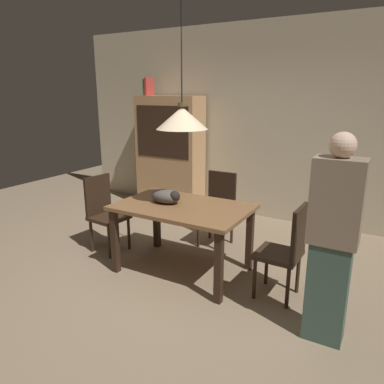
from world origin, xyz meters
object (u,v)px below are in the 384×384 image
(chair_left_side, at_px, (104,210))
(book_green_slim, at_px, (147,87))
(cat_sleeping, at_px, (167,196))
(dining_table, at_px, (183,215))
(chair_far_back, at_px, (218,205))
(pendant_lamp, at_px, (182,118))
(chair_right_side, at_px, (287,248))
(book_red_tall, at_px, (149,87))
(hutch_bookcase, at_px, (170,155))
(person_standing, at_px, (332,241))

(chair_left_side, height_order, book_green_slim, book_green_slim)
(chair_left_side, xyz_separation_m, cat_sleeping, (0.93, -0.02, 0.32))
(dining_table, bearing_deg, book_green_slim, 133.94)
(chair_far_back, distance_m, cat_sleeping, 0.96)
(dining_table, relative_size, book_green_slim, 5.38)
(dining_table, xyz_separation_m, pendant_lamp, (-0.00, 0.00, 1.01))
(chair_far_back, xyz_separation_m, chair_right_side, (1.13, -0.88, 0.00))
(book_red_tall, bearing_deg, chair_far_back, -29.72)
(pendant_lamp, bearing_deg, chair_far_back, 89.98)
(chair_right_side, distance_m, hutch_bookcase, 3.17)
(book_green_slim, bearing_deg, chair_right_side, -32.69)
(chair_far_back, relative_size, pendant_lamp, 0.72)
(book_green_slim, bearing_deg, chair_left_side, -69.78)
(chair_right_side, xyz_separation_m, pendant_lamp, (-1.13, 0.00, 1.15))
(cat_sleeping, relative_size, book_green_slim, 1.51)
(book_green_slim, height_order, book_red_tall, book_red_tall)
(cat_sleeping, bearing_deg, hutch_bookcase, 122.11)
(cat_sleeping, bearing_deg, chair_far_back, 77.67)
(dining_table, relative_size, person_standing, 0.85)
(chair_left_side, distance_m, person_standing, 2.75)
(dining_table, distance_m, hutch_bookcase, 2.35)
(chair_left_side, distance_m, cat_sleeping, 0.99)
(dining_table, height_order, pendant_lamp, pendant_lamp)
(chair_right_side, relative_size, chair_left_side, 1.00)
(chair_far_back, bearing_deg, pendant_lamp, -90.02)
(dining_table, relative_size, hutch_bookcase, 0.76)
(chair_far_back, height_order, hutch_bookcase, hutch_bookcase)
(book_green_slim, bearing_deg, pendant_lamp, -46.06)
(chair_right_side, height_order, chair_left_side, same)
(person_standing, bearing_deg, book_green_slim, 145.68)
(book_green_slim, distance_m, person_standing, 4.26)
(pendant_lamp, height_order, hutch_bookcase, pendant_lamp)
(cat_sleeping, relative_size, hutch_bookcase, 0.21)
(chair_far_back, distance_m, hutch_bookcase, 1.76)
(pendant_lamp, xyz_separation_m, book_green_slim, (-1.82, 1.89, 0.32))
(chair_left_side, xyz_separation_m, book_green_slim, (-0.69, 1.88, 1.47))
(dining_table, distance_m, chair_left_side, 1.14)
(dining_table, distance_m, chair_right_side, 1.14)
(pendant_lamp, xyz_separation_m, hutch_bookcase, (-1.39, 1.89, -0.77))
(dining_table, bearing_deg, person_standing, -15.14)
(chair_far_back, height_order, book_green_slim, book_green_slim)
(pendant_lamp, bearing_deg, person_standing, -15.14)
(chair_far_back, relative_size, chair_right_side, 1.00)
(chair_left_side, xyz_separation_m, book_red_tall, (-0.64, 1.88, 1.48))
(chair_left_side, relative_size, hutch_bookcase, 0.50)
(pendant_lamp, relative_size, book_red_tall, 4.64)
(pendant_lamp, bearing_deg, book_green_slim, 133.94)
(book_red_tall, height_order, person_standing, book_red_tall)
(dining_table, height_order, person_standing, person_standing)
(chair_right_side, distance_m, book_green_slim, 3.80)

